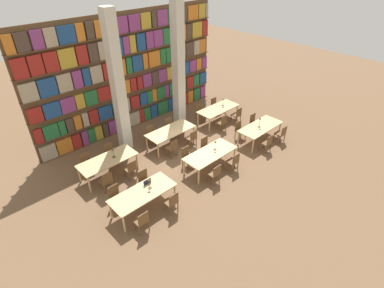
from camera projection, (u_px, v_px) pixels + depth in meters
name	position (u px, v px, depth m)	size (l,w,h in m)	color
ground_plane	(190.00, 156.00, 13.27)	(40.00, 40.00, 0.00)	brown
bookshelf_bank	(132.00, 74.00, 14.22)	(10.08, 0.35, 5.50)	brown
pillar_left	(118.00, 86.00, 12.23)	(0.46, 0.46, 6.00)	beige
pillar_center	(178.00, 67.00, 14.12)	(0.46, 0.46, 6.00)	beige
reading_table_0	(143.00, 194.00, 10.22)	(2.29, 0.99, 0.77)	tan
chair_0	(142.00, 221.00, 9.52)	(0.42, 0.40, 0.87)	brown
chair_1	(116.00, 196.00, 10.46)	(0.42, 0.40, 0.87)	brown
chair_2	(172.00, 202.00, 10.23)	(0.42, 0.40, 0.87)	brown
chair_3	(145.00, 180.00, 11.17)	(0.42, 0.40, 0.87)	brown
desk_lamp_0	(149.00, 182.00, 10.20)	(0.14, 0.14, 0.42)	brown
laptop	(146.00, 182.00, 10.55)	(0.32, 0.22, 0.21)	silver
reading_table_1	(210.00, 154.00, 12.18)	(2.29, 0.99, 0.77)	tan
chair_4	(215.00, 173.00, 11.50)	(0.42, 0.40, 0.87)	brown
chair_5	(187.00, 156.00, 12.45)	(0.42, 0.40, 0.87)	brown
chair_6	(233.00, 161.00, 12.15)	(0.42, 0.40, 0.87)	brown
chair_7	(206.00, 146.00, 13.09)	(0.42, 0.40, 0.87)	brown
desk_lamp_1	(215.00, 144.00, 12.18)	(0.14, 0.14, 0.42)	brown
reading_table_2	(260.00, 128.00, 13.97)	(2.29, 0.99, 0.77)	tan
chair_8	(267.00, 143.00, 13.32)	(0.42, 0.40, 0.87)	brown
chair_9	(240.00, 130.00, 14.26)	(0.42, 0.40, 0.87)	brown
chair_10	(281.00, 133.00, 13.97)	(0.42, 0.40, 0.87)	brown
chair_11	(254.00, 122.00, 14.91)	(0.42, 0.40, 0.87)	brown
desk_lamp_2	(260.00, 121.00, 13.71)	(0.14, 0.14, 0.48)	brown
reading_table_3	(108.00, 161.00, 11.80)	(2.29, 0.99, 0.77)	tan
chair_12	(107.00, 181.00, 11.14)	(0.42, 0.40, 0.87)	brown
chair_13	(87.00, 163.00, 12.08)	(0.42, 0.40, 0.87)	brown
chair_14	(131.00, 169.00, 11.75)	(0.42, 0.40, 0.87)	brown
chair_15	(110.00, 152.00, 12.70)	(0.42, 0.40, 0.87)	brown
desk_lamp_3	(113.00, 152.00, 11.74)	(0.14, 0.14, 0.40)	brown
reading_table_4	(171.00, 132.00, 13.65)	(2.29, 0.99, 0.77)	tan
chair_16	(172.00, 148.00, 12.99)	(0.42, 0.40, 0.87)	brown
chair_17	(151.00, 134.00, 13.93)	(0.42, 0.40, 0.87)	brown
chair_18	(192.00, 138.00, 13.65)	(0.42, 0.40, 0.87)	brown
chair_19	(170.00, 125.00, 14.59)	(0.42, 0.40, 0.87)	brown
reading_table_5	(218.00, 109.00, 15.52)	(2.29, 0.99, 0.77)	tan
chair_20	(222.00, 122.00, 14.86)	(0.42, 0.40, 0.87)	brown
chair_21	(200.00, 112.00, 15.81)	(0.42, 0.40, 0.87)	brown
chair_22	(237.00, 115.00, 15.52)	(0.42, 0.40, 0.87)	brown
chair_23	(215.00, 105.00, 16.47)	(0.42, 0.40, 0.87)	brown
desk_lamp_4	(223.00, 101.00, 15.58)	(0.14, 0.14, 0.42)	brown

